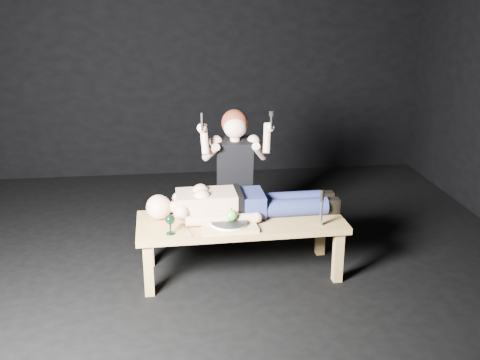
{
  "coord_description": "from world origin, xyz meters",
  "views": [
    {
      "loc": [
        -0.43,
        -4.06,
        2.12
      ],
      "look_at": [
        0.06,
        -0.06,
        0.75
      ],
      "focal_mm": 42.52,
      "sensor_mm": 36.0,
      "label": 1
    }
  ],
  "objects": [
    {
      "name": "fork_flat",
      "position": [
        -0.34,
        -0.3,
        0.45
      ],
      "size": [
        0.05,
        0.17,
        0.01
      ],
      "primitive_type": "cube",
      "rotation": [
        0.0,
        0.0,
        0.19
      ],
      "color": "#B2B2B7",
      "rests_on": "table"
    },
    {
      "name": "back_wall",
      "position": [
        0.0,
        2.5,
        1.5
      ],
      "size": [
        5.0,
        0.0,
        5.0
      ],
      "primitive_type": "plane",
      "rotation": [
        1.57,
        0.0,
        0.0
      ],
      "color": "black",
      "rests_on": "ground"
    },
    {
      "name": "apple",
      "position": [
        -0.03,
        -0.23,
        0.54
      ],
      "size": [
        0.09,
        0.09,
        0.09
      ],
      "primitive_type": "sphere",
      "color": "#48982E",
      "rests_on": "plate"
    },
    {
      "name": "spoon_flat",
      "position": [
        0.1,
        -0.21,
        0.45
      ],
      "size": [
        0.13,
        0.12,
        0.01
      ],
      "primitive_type": "cube",
      "rotation": [
        0.0,
        0.0,
        0.82
      ],
      "color": "#B2B2B7",
      "rests_on": "table"
    },
    {
      "name": "carving_knife",
      "position": [
        0.63,
        -0.28,
        0.59
      ],
      "size": [
        0.04,
        0.04,
        0.27
      ],
      "primitive_type": null,
      "rotation": [
        0.0,
        0.0,
        0.03
      ],
      "color": "#B2B2B7",
      "rests_on": "table"
    },
    {
      "name": "table",
      "position": [
        0.06,
        -0.11,
        0.23
      ],
      "size": [
        1.58,
        0.63,
        0.45
      ],
      "primitive_type": "cube",
      "rotation": [
        0.0,
        0.0,
        0.03
      ],
      "color": "#BC8F47",
      "rests_on": "ground"
    },
    {
      "name": "goblet",
      "position": [
        -0.47,
        -0.31,
        0.52
      ],
      "size": [
        0.07,
        0.07,
        0.15
      ],
      "primitive_type": null,
      "rotation": [
        0.0,
        0.0,
        0.03
      ],
      "color": "black",
      "rests_on": "table"
    },
    {
      "name": "kneeling_woman",
      "position": [
        0.08,
        0.5,
        0.61
      ],
      "size": [
        0.69,
        0.77,
        1.23
      ],
      "primitive_type": null,
      "rotation": [
        0.0,
        0.0,
        -0.05
      ],
      "color": "black",
      "rests_on": "ground"
    },
    {
      "name": "ground",
      "position": [
        0.0,
        0.0,
        0.0
      ],
      "size": [
        5.0,
        5.0,
        0.0
      ],
      "primitive_type": "plane",
      "color": "black",
      "rests_on": "ground"
    },
    {
      "name": "lying_man",
      "position": [
        0.1,
        -0.01,
        0.57
      ],
      "size": [
        1.46,
        0.48,
        0.24
      ],
      "primitive_type": null,
      "rotation": [
        0.0,
        0.0,
        0.03
      ],
      "color": "#D6A786",
      "rests_on": "table"
    },
    {
      "name": "serving_tray",
      "position": [
        -0.04,
        -0.24,
        0.46
      ],
      "size": [
        0.41,
        0.3,
        0.02
      ],
      "primitive_type": "cube",
      "rotation": [
        0.0,
        0.0,
        0.04
      ],
      "color": "tan",
      "rests_on": "table"
    },
    {
      "name": "knife_flat",
      "position": [
        0.16,
        -0.26,
        0.45
      ],
      "size": [
        0.02,
        0.17,
        0.01
      ],
      "primitive_type": "cube",
      "rotation": [
        0.0,
        0.0,
        0.04
      ],
      "color": "#B2B2B7",
      "rests_on": "table"
    },
    {
      "name": "plate",
      "position": [
        -0.04,
        -0.24,
        0.48
      ],
      "size": [
        0.28,
        0.28,
        0.02
      ],
      "primitive_type": "cylinder",
      "rotation": [
        0.0,
        0.0,
        0.04
      ],
      "color": "white",
      "rests_on": "serving_tray"
    }
  ]
}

